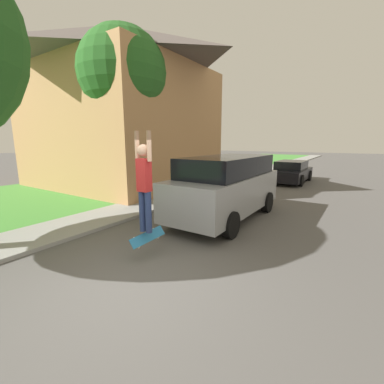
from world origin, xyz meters
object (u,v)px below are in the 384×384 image
(suv_parked, at_px, (227,186))
(car_down_street, at_px, (291,172))
(lawn_tree_far, at_px, (123,74))
(skateboard, at_px, (147,237))
(skateboarder, at_px, (144,181))

(suv_parked, distance_m, car_down_street, 9.00)
(lawn_tree_far, xyz_separation_m, skateboard, (4.90, -3.98, -4.71))
(suv_parked, distance_m, skateboard, 3.64)
(lawn_tree_far, distance_m, car_down_street, 10.92)
(lawn_tree_far, bearing_deg, car_down_street, 59.95)
(lawn_tree_far, relative_size, skateboarder, 3.38)
(suv_parked, xyz_separation_m, car_down_street, (-0.02, 8.99, -0.44))
(car_down_street, relative_size, skateboard, 5.43)
(car_down_street, relative_size, skateboarder, 2.11)
(lawn_tree_far, distance_m, skateboarder, 7.29)
(skateboard, bearing_deg, skateboarder, -60.32)
(suv_parked, xyz_separation_m, skateboarder, (-0.04, -3.67, 0.62))
(lawn_tree_far, relative_size, skateboard, 8.71)
(car_down_street, distance_m, skateboard, 12.58)
(suv_parked, bearing_deg, lawn_tree_far, 175.48)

